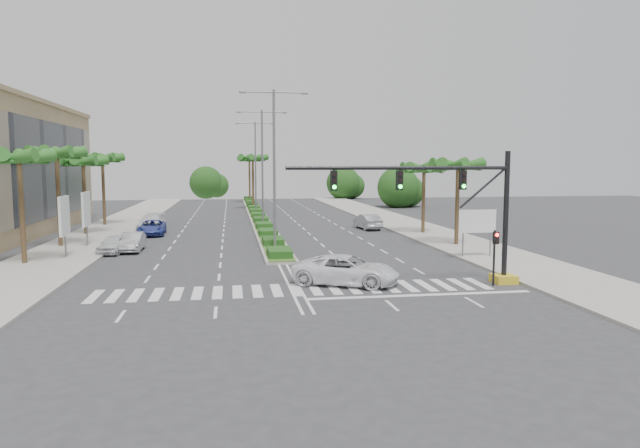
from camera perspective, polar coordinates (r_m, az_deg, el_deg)
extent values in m
plane|color=#333335|center=(29.77, -2.44, -6.60)|extent=(160.00, 160.00, 0.00)
cube|color=gray|center=(52.63, 11.68, -1.15)|extent=(6.00, 120.00, 0.15)
cube|color=gray|center=(50.72, -22.47, -1.75)|extent=(6.00, 120.00, 0.15)
cube|color=gray|center=(74.22, -6.38, 0.98)|extent=(2.20, 75.00, 0.20)
cube|color=#365B1F|center=(74.21, -6.38, 1.08)|extent=(1.80, 75.00, 0.04)
cube|color=gold|center=(33.02, 17.89, -5.24)|extent=(1.20, 1.20, 0.45)
cylinder|color=black|center=(32.55, 18.09, 0.78)|extent=(0.28, 0.28, 7.00)
cylinder|color=black|center=(30.18, 7.99, 5.58)|extent=(12.00, 0.20, 0.20)
cylinder|color=black|center=(31.84, 15.92, 3.44)|extent=(2.53, 0.12, 2.15)
cube|color=black|center=(31.38, 14.12, 4.28)|extent=(0.32, 0.24, 1.00)
cylinder|color=#19E533|center=(31.26, 14.20, 3.68)|extent=(0.20, 0.06, 0.20)
cube|color=black|center=(30.19, 7.97, 4.34)|extent=(0.32, 0.24, 1.00)
cylinder|color=#19E533|center=(30.06, 8.04, 3.72)|extent=(0.20, 0.06, 0.20)
cube|color=black|center=(29.36, 1.41, 4.35)|extent=(0.32, 0.24, 1.00)
cylinder|color=#19E533|center=(29.23, 1.45, 3.72)|extent=(0.20, 0.06, 0.20)
cylinder|color=black|center=(31.88, 17.00, -3.28)|extent=(0.12, 0.12, 3.00)
cube|color=black|center=(31.59, 17.18, -1.35)|extent=(0.28, 0.22, 0.65)
cylinder|color=red|center=(31.46, 17.30, -1.05)|extent=(0.18, 0.05, 0.18)
cylinder|color=slate|center=(40.42, 14.11, -1.43)|extent=(0.10, 0.10, 2.80)
cylinder|color=slate|center=(41.24, 16.67, -1.36)|extent=(0.10, 0.10, 2.80)
cube|color=#0C6638|center=(40.69, 15.45, 0.28)|extent=(2.60, 0.08, 1.50)
cube|color=white|center=(40.64, 15.48, 0.27)|extent=(2.70, 0.02, 1.60)
cylinder|color=slate|center=(42.69, -24.12, -1.39)|extent=(0.12, 0.12, 2.80)
cube|color=white|center=(42.53, -24.22, 0.75)|extent=(0.18, 2.10, 2.70)
cube|color=#D8594C|center=(42.53, -24.22, 0.75)|extent=(0.12, 2.00, 2.60)
cylinder|color=slate|center=(48.47, -22.28, -0.50)|extent=(0.12, 0.12, 2.80)
cube|color=white|center=(48.33, -22.35, 1.39)|extent=(0.18, 2.10, 2.70)
cube|color=#D8594C|center=(48.33, -22.35, 1.39)|extent=(0.12, 2.00, 2.60)
cylinder|color=brown|center=(41.17, -27.66, 1.14)|extent=(0.32, 0.32, 7.00)
sphere|color=brown|center=(41.07, -27.89, 5.87)|extent=(0.70, 0.70, 0.70)
cone|color=#28551A|center=(40.73, -26.41, 5.80)|extent=(0.90, 3.62, 1.50)
cone|color=#28551A|center=(41.67, -26.60, 5.78)|extent=(3.39, 2.96, 1.50)
cone|color=#28551A|center=(42.16, -27.73, 5.72)|extent=(3.73, 1.68, 1.50)
cone|color=#28551A|center=(41.85, -28.96, 5.67)|extent=(2.38, 3.65, 1.50)
cone|color=#28551A|center=(40.14, -28.71, 5.70)|extent=(3.73, 1.68, 1.50)
cone|color=#28551A|center=(40.03, -27.35, 5.76)|extent=(3.39, 2.96, 1.50)
cylinder|color=brown|center=(48.79, -24.67, 2.15)|extent=(0.32, 0.32, 7.40)
sphere|color=brown|center=(48.72, -24.86, 6.38)|extent=(0.70, 0.70, 0.70)
cone|color=#28551A|center=(48.43, -23.59, 6.32)|extent=(0.90, 3.62, 1.50)
cone|color=#28551A|center=(49.36, -23.81, 6.29)|extent=(3.39, 2.96, 1.50)
cone|color=#28551A|center=(49.81, -24.79, 6.25)|extent=(3.73, 1.68, 1.50)
cone|color=#28551A|center=(49.45, -25.81, 6.21)|extent=(2.38, 3.65, 1.50)
cone|color=#28551A|center=(48.54, -26.14, 6.21)|extent=(2.38, 3.65, 1.50)
cone|color=#28551A|center=(47.75, -25.49, 6.25)|extent=(3.73, 1.68, 1.50)
cone|color=#28551A|center=(47.70, -24.34, 6.30)|extent=(3.39, 2.96, 1.50)
cylinder|color=brown|center=(56.53, -22.47, 2.38)|extent=(0.32, 0.32, 6.80)
sphere|color=brown|center=(56.45, -22.61, 5.73)|extent=(0.70, 0.70, 0.70)
cone|color=#28551A|center=(56.20, -21.51, 5.67)|extent=(0.90, 3.62, 1.50)
cone|color=#28551A|center=(57.13, -21.73, 5.66)|extent=(3.39, 2.96, 1.50)
cone|color=#28551A|center=(57.55, -22.59, 5.62)|extent=(3.73, 1.68, 1.50)
cone|color=#28551A|center=(57.15, -23.46, 5.59)|extent=(2.38, 3.65, 1.50)
cone|color=#28551A|center=(56.23, -23.70, 5.58)|extent=(2.38, 3.65, 1.50)
cone|color=#28551A|center=(55.47, -23.11, 5.61)|extent=(3.73, 1.68, 1.50)
cone|color=#28551A|center=(55.45, -22.12, 5.65)|extent=(3.39, 2.96, 1.50)
cylinder|color=brown|center=(64.32, -20.82, 3.00)|extent=(0.32, 0.32, 7.20)
sphere|color=brown|center=(64.26, -20.94, 6.12)|extent=(0.70, 0.70, 0.70)
cone|color=#28551A|center=(64.04, -19.97, 6.07)|extent=(0.90, 3.62, 1.50)
cone|color=#28551A|center=(64.96, -20.18, 6.05)|extent=(3.39, 2.96, 1.50)
cone|color=#28551A|center=(65.36, -20.95, 6.02)|extent=(3.73, 1.68, 1.50)
cone|color=#28551A|center=(64.93, -21.71, 6.00)|extent=(2.38, 3.65, 1.50)
cone|color=#28551A|center=(64.00, -21.90, 6.00)|extent=(2.38, 3.65, 1.50)
cone|color=#28551A|center=(63.26, -21.36, 6.02)|extent=(3.73, 1.68, 1.50)
cone|color=#28551A|center=(63.27, -20.49, 6.05)|extent=(3.39, 2.96, 1.50)
cylinder|color=brown|center=(46.52, 13.55, 1.82)|extent=(0.32, 0.32, 6.50)
sphere|color=brown|center=(46.41, 13.65, 5.70)|extent=(0.70, 0.70, 0.70)
cone|color=#28551A|center=(46.84, 14.89, 5.54)|extent=(0.90, 3.62, 1.50)
cone|color=#28551A|center=(47.47, 14.01, 5.57)|extent=(3.39, 2.96, 1.50)
cone|color=#28551A|center=(47.31, 12.87, 5.60)|extent=(3.73, 1.68, 1.50)
cone|color=#28551A|center=(46.48, 12.28, 5.61)|extent=(2.38, 3.65, 1.50)
cone|color=#28551A|center=(45.59, 12.72, 5.59)|extent=(2.38, 3.65, 1.50)
cone|color=#28551A|center=(45.33, 13.88, 5.56)|extent=(3.73, 1.68, 1.50)
cone|color=#28551A|center=(45.89, 14.85, 5.54)|extent=(3.39, 2.96, 1.50)
cylinder|color=brown|center=(53.99, 10.31, 2.27)|extent=(0.32, 0.32, 6.20)
sphere|color=brown|center=(53.89, 10.37, 5.46)|extent=(0.70, 0.70, 0.70)
cone|color=#28551A|center=(54.26, 11.47, 5.33)|extent=(0.90, 3.62, 1.50)
cone|color=#28551A|center=(54.93, 10.75, 5.35)|extent=(3.39, 2.96, 1.50)
cone|color=#28551A|center=(54.82, 9.75, 5.37)|extent=(3.73, 1.68, 1.50)
cone|color=#28551A|center=(54.02, 9.20, 5.37)|extent=(2.38, 3.65, 1.50)
cone|color=#28551A|center=(53.12, 9.52, 5.36)|extent=(2.38, 3.65, 1.50)
cone|color=#28551A|center=(52.80, 10.50, 5.34)|extent=(3.73, 1.68, 1.50)
cone|color=#28551A|center=(53.31, 11.37, 5.33)|extent=(3.39, 2.96, 1.50)
cylinder|color=brown|center=(83.98, -6.71, 4.05)|extent=(0.32, 0.32, 7.50)
sphere|color=brown|center=(83.94, -6.74, 6.54)|extent=(0.70, 0.70, 0.70)
cone|color=#28551A|center=(83.99, -5.99, 6.48)|extent=(0.90, 3.62, 1.50)
cone|color=#28551A|center=(84.83, -6.30, 6.47)|extent=(3.39, 2.96, 1.50)
cone|color=#28551A|center=(85.01, -6.94, 6.46)|extent=(3.73, 1.68, 1.50)
cone|color=#28551A|center=(84.39, -7.43, 6.46)|extent=(2.38, 3.65, 1.50)
cone|color=#28551A|center=(83.43, -7.41, 6.46)|extent=(2.38, 3.65, 1.50)
cone|color=#28551A|center=(82.86, -6.88, 6.48)|extent=(3.73, 1.68, 1.50)
cone|color=#28551A|center=(83.11, -6.24, 6.48)|extent=(3.39, 2.96, 1.50)
cylinder|color=brown|center=(98.97, -7.05, 4.32)|extent=(0.32, 0.32, 7.50)
sphere|color=brown|center=(98.93, -7.08, 6.44)|extent=(0.70, 0.70, 0.70)
cone|color=#28551A|center=(98.97, -6.44, 6.39)|extent=(0.90, 3.62, 1.50)
cone|color=#28551A|center=(99.82, -6.70, 6.38)|extent=(3.39, 2.96, 1.50)
cone|color=#28551A|center=(100.00, -7.24, 6.37)|extent=(3.73, 1.68, 1.50)
cone|color=#28551A|center=(99.38, -7.66, 6.37)|extent=(2.38, 3.65, 1.50)
cone|color=#28551A|center=(98.43, -7.65, 6.37)|extent=(2.38, 3.65, 1.50)
cone|color=#28551A|center=(97.85, -7.20, 6.38)|extent=(3.73, 1.68, 1.50)
cone|color=#28551A|center=(98.10, -6.66, 6.39)|extent=(3.39, 2.96, 1.50)
cylinder|color=slate|center=(43.00, -4.59, 5.31)|extent=(0.20, 0.20, 12.00)
cylinder|color=slate|center=(43.26, -6.29, 12.99)|extent=(2.40, 0.10, 0.10)
cylinder|color=slate|center=(43.44, -3.04, 12.99)|extent=(2.40, 0.10, 0.10)
cube|color=slate|center=(43.21, -7.78, 12.92)|extent=(0.50, 0.25, 0.12)
cube|color=slate|center=(43.56, -1.56, 12.91)|extent=(0.50, 0.25, 0.12)
cylinder|color=slate|center=(58.97, -5.78, 5.46)|extent=(0.20, 0.20, 12.00)
cylinder|color=slate|center=(59.15, -7.02, 11.07)|extent=(2.40, 0.10, 0.10)
cylinder|color=slate|center=(59.28, -4.66, 11.09)|extent=(2.40, 0.10, 0.10)
cube|color=slate|center=(59.12, -8.11, 11.01)|extent=(0.50, 0.25, 0.12)
cube|color=slate|center=(59.37, -3.58, 11.04)|extent=(0.50, 0.25, 0.12)
cylinder|color=slate|center=(74.95, -6.46, 5.55)|extent=(0.20, 0.20, 12.00)
cylinder|color=slate|center=(75.09, -7.44, 9.97)|extent=(2.40, 0.10, 0.10)
cylinder|color=slate|center=(75.20, -5.59, 9.98)|extent=(2.40, 0.10, 0.10)
cube|color=slate|center=(75.07, -8.29, 9.92)|extent=(0.50, 0.25, 0.12)
cube|color=slate|center=(75.27, -4.74, 9.95)|extent=(0.50, 0.25, 0.12)
imported|color=silver|center=(44.39, -19.94, -1.92)|extent=(2.07, 4.08, 1.33)
imported|color=#AEAEB3|center=(45.02, -18.27, -1.72)|extent=(1.49, 4.25, 1.40)
imported|color=#32429B|center=(54.75, -16.44, -0.35)|extent=(2.52, 5.10, 1.39)
imported|color=white|center=(57.90, -16.50, 0.10)|extent=(2.39, 5.71, 1.65)
imported|color=white|center=(30.93, 2.63, -4.62)|extent=(6.31, 4.81, 1.59)
imported|color=#ABACB0|center=(57.64, 4.77, 0.25)|extent=(2.13, 4.82, 1.54)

